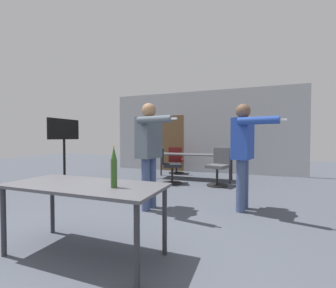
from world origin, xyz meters
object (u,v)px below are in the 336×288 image
(person_left_plaid, at_px, (150,145))
(office_chair_side_rolled, at_px, (218,168))
(beer_bottle, at_px, (114,168))
(drink_cup, at_px, (215,153))
(tv_screen, at_px, (64,145))
(person_center_tall, at_px, (244,147))
(office_chair_far_left, at_px, (176,161))
(office_chair_mid_tucked, at_px, (169,167))

(person_left_plaid, height_order, office_chair_side_rolled, person_left_plaid)
(beer_bottle, distance_m, drink_cup, 4.59)
(tv_screen, distance_m, drink_cup, 4.05)
(tv_screen, xyz_separation_m, person_center_tall, (4.35, -0.46, 0.04))
(person_center_tall, xyz_separation_m, drink_cup, (-0.83, 2.44, -0.28))
(office_chair_far_left, relative_size, office_chair_side_rolled, 0.95)
(office_chair_side_rolled, relative_size, drink_cup, 9.41)
(tv_screen, bearing_deg, office_chair_far_left, -36.68)
(tv_screen, height_order, person_center_tall, person_center_tall)
(person_left_plaid, xyz_separation_m, office_chair_side_rolled, (0.84, 2.34, -0.64))
(tv_screen, height_order, person_left_plaid, person_left_plaid)
(tv_screen, distance_m, person_center_tall, 4.37)
(office_chair_far_left, relative_size, beer_bottle, 2.24)
(person_center_tall, distance_m, office_chair_side_rolled, 2.06)
(office_chair_far_left, bearing_deg, office_chair_side_rolled, -50.49)
(office_chair_mid_tucked, xyz_separation_m, beer_bottle, (0.81, -3.76, 0.49))
(office_chair_side_rolled, bearing_deg, tv_screen, 37.97)
(person_center_tall, bearing_deg, drink_cup, -148.40)
(person_center_tall, relative_size, office_chair_side_rolled, 1.87)
(office_chair_far_left, height_order, office_chair_side_rolled, office_chair_side_rolled)
(office_chair_mid_tucked, relative_size, drink_cup, 9.34)
(person_left_plaid, xyz_separation_m, drink_cup, (0.68, 2.93, -0.30))
(person_left_plaid, relative_size, drink_cup, 17.81)
(office_chair_mid_tucked, relative_size, office_chair_side_rolled, 0.99)
(beer_bottle, bearing_deg, office_chair_mid_tucked, 102.10)
(office_chair_mid_tucked, height_order, beer_bottle, beer_bottle)
(office_chair_far_left, xyz_separation_m, drink_cup, (1.44, -0.81, 0.38))
(person_left_plaid, bearing_deg, office_chair_far_left, -158.67)
(drink_cup, bearing_deg, tv_screen, -150.64)
(person_center_tall, xyz_separation_m, person_left_plaid, (-1.51, -0.49, 0.02))
(person_left_plaid, distance_m, beer_bottle, 1.70)
(person_center_tall, xyz_separation_m, beer_bottle, (-1.12, -2.13, -0.14))
(office_chair_far_left, height_order, drink_cup, office_chair_far_left)
(beer_bottle, bearing_deg, office_chair_far_left, 102.13)
(office_chair_side_rolled, relative_size, beer_bottle, 2.36)
(person_left_plaid, relative_size, office_chair_mid_tucked, 1.91)
(drink_cup, bearing_deg, person_center_tall, -71.24)
(person_center_tall, bearing_deg, beer_bottle, -14.80)
(office_chair_far_left, height_order, beer_bottle, beer_bottle)
(tv_screen, bearing_deg, person_left_plaid, -108.51)
(person_center_tall, distance_m, drink_cup, 2.60)
(person_center_tall, bearing_deg, office_chair_mid_tucked, -117.45)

